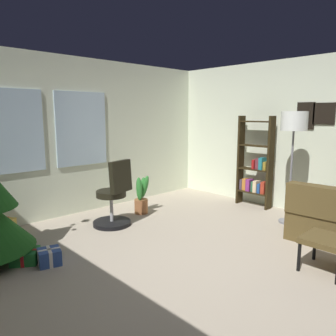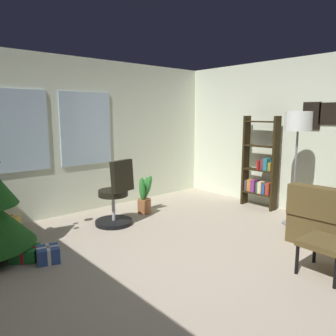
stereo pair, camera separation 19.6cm
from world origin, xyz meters
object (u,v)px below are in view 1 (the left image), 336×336
at_px(gift_box_green, 25,256).
at_px(office_chair, 114,200).
at_px(footstool, 327,242).
at_px(bookshelf, 255,168).
at_px(gift_box_gold, 2,229).
at_px(gift_box_blue, 49,257).
at_px(potted_plant, 142,197).
at_px(floor_lamp, 294,128).

distance_m(gift_box_green, office_chair, 1.50).
bearing_deg(footstool, bookshelf, 48.78).
bearing_deg(bookshelf, footstool, -131.22).
relative_size(footstool, gift_box_gold, 1.11).
relative_size(gift_box_blue, potted_plant, 0.43).
height_order(gift_box_green, potted_plant, potted_plant).
relative_size(gift_box_green, gift_box_blue, 1.33).
height_order(gift_box_green, gift_box_gold, gift_box_gold).
xyz_separation_m(gift_box_blue, bookshelf, (3.68, -0.30, 0.61)).
xyz_separation_m(floor_lamp, potted_plant, (-1.31, 1.94, -1.17)).
distance_m(gift_box_blue, office_chair, 1.40).
bearing_deg(footstool, floor_lamp, 39.61).
relative_size(footstool, bookshelf, 0.28).
height_order(gift_box_gold, potted_plant, potted_plant).
bearing_deg(gift_box_gold, bookshelf, -22.33).
height_order(gift_box_green, floor_lamp, floor_lamp).
distance_m(footstool, bookshelf, 2.52).
height_order(footstool, bookshelf, bookshelf).
distance_m(gift_box_gold, floor_lamp, 4.36).
relative_size(footstool, office_chair, 0.46).
xyz_separation_m(gift_box_gold, floor_lamp, (3.36, -2.43, 1.33)).
relative_size(gift_box_blue, office_chair, 0.29).
bearing_deg(floor_lamp, bookshelf, 63.69).
bearing_deg(gift_box_gold, footstool, -57.86).
relative_size(gift_box_gold, gift_box_blue, 1.45).
xyz_separation_m(footstool, floor_lamp, (1.21, 1.00, 1.12)).
height_order(bookshelf, potted_plant, bookshelf).
relative_size(gift_box_green, gift_box_gold, 0.92).
height_order(gift_box_blue, office_chair, office_chair).
relative_size(bookshelf, potted_plant, 2.46).
bearing_deg(potted_plant, gift_box_green, -165.90).
bearing_deg(gift_box_blue, footstool, -46.72).
bearing_deg(office_chair, bookshelf, -19.42).
relative_size(footstool, gift_box_green, 1.20).
bearing_deg(bookshelf, floor_lamp, -116.31).
xyz_separation_m(bookshelf, floor_lamp, (-0.43, -0.87, 0.74)).
bearing_deg(bookshelf, potted_plant, 148.51).
distance_m(gift_box_green, gift_box_blue, 0.29).
bearing_deg(gift_box_blue, gift_box_gold, 95.00).
height_order(gift_box_gold, gift_box_blue, gift_box_gold).
bearing_deg(gift_box_gold, gift_box_green, -93.61).
xyz_separation_m(office_chair, bookshelf, (2.44, -0.86, 0.31)).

